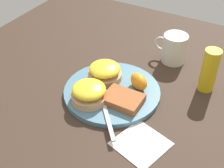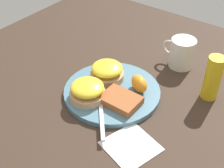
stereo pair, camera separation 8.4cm
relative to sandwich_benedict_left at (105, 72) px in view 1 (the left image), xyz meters
The scene contains 10 objects.
ground_plane 0.07m from the sandwich_benedict_left, 141.67° to the left, with size 1.10×1.10×0.00m, color #38281E.
plate 0.06m from the sandwich_benedict_left, 141.67° to the left, with size 0.26×0.26×0.01m, color slate.
sandwich_benedict_left is the anchor object (origin of this frame).
sandwich_benedict_right 0.10m from the sandwich_benedict_left, 96.23° to the left, with size 0.10×0.10×0.05m.
hashbrown_patty 0.11m from the sandwich_benedict_left, 145.33° to the left, with size 0.10×0.07×0.02m, color #9D562D.
orange_wedge 0.10m from the sandwich_benedict_left, behind, with size 0.06×0.04×0.04m, color orange.
fork 0.10m from the sandwich_benedict_left, 117.26° to the left, with size 0.17×0.20×0.00m.
cup 0.24m from the sandwich_benedict_left, 122.67° to the right, with size 0.10×0.07×0.09m.
napkin 0.25m from the sandwich_benedict_left, 140.14° to the left, with size 0.11×0.11×0.00m, color white.
condiment_bottle 0.29m from the sandwich_benedict_left, 156.21° to the right, with size 0.04×0.04×0.13m, color gold.
Camera 1 is at (-0.32, 0.57, 0.56)m, focal length 50.00 mm.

